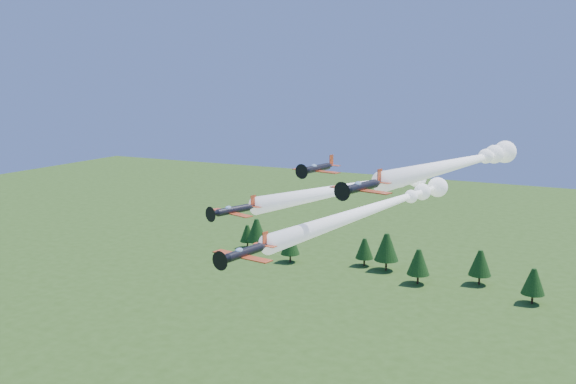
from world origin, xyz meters
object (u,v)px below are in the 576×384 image
at_px(plane_slot, 317,168).
at_px(plane_lead, 380,206).
at_px(plane_right, 464,162).
at_px(plane_left, 360,186).

bearing_deg(plane_slot, plane_lead, 91.11).
xyz_separation_m(plane_lead, plane_right, (12.96, -0.84, 7.95)).
bearing_deg(plane_left, plane_right, 3.39).
height_order(plane_lead, plane_slot, plane_slot).
height_order(plane_right, plane_slot, plane_right).
bearing_deg(plane_right, plane_lead, -171.14).
relative_size(plane_lead, plane_left, 1.28).
distance_m(plane_right, plane_slot, 23.54).
bearing_deg(plane_right, plane_left, 177.76).
distance_m(plane_lead, plane_right, 15.23).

